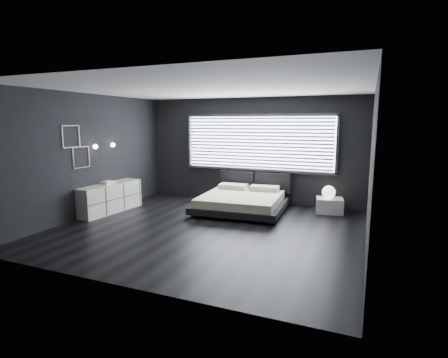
% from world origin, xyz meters
% --- Properties ---
extents(room, '(6.04, 6.00, 2.80)m').
position_xyz_m(room, '(0.00, 0.00, 1.40)').
color(room, black).
rests_on(room, ground).
extents(window, '(4.14, 0.09, 1.52)m').
position_xyz_m(window, '(0.20, 2.70, 1.61)').
color(window, white).
rests_on(window, ground).
extents(headboard, '(1.96, 0.16, 0.52)m').
position_xyz_m(headboard, '(0.16, 2.64, 0.57)').
color(headboard, black).
rests_on(headboard, ground).
extents(sconce_near, '(0.18, 0.11, 0.11)m').
position_xyz_m(sconce_near, '(-2.88, 0.05, 1.60)').
color(sconce_near, silver).
rests_on(sconce_near, ground).
extents(sconce_far, '(0.18, 0.11, 0.11)m').
position_xyz_m(sconce_far, '(-2.88, 0.65, 1.60)').
color(sconce_far, silver).
rests_on(sconce_far, ground).
extents(wall_art_upper, '(0.01, 0.48, 0.48)m').
position_xyz_m(wall_art_upper, '(-2.98, -0.55, 1.85)').
color(wall_art_upper, '#47474C').
rests_on(wall_art_upper, ground).
extents(wall_art_lower, '(0.01, 0.48, 0.48)m').
position_xyz_m(wall_art_lower, '(-2.98, -0.30, 1.38)').
color(wall_art_lower, '#47474C').
rests_on(wall_art_lower, ground).
extents(bed, '(2.18, 2.09, 0.53)m').
position_xyz_m(bed, '(0.15, 1.59, 0.25)').
color(bed, black).
rests_on(bed, ground).
extents(nightstand, '(0.68, 0.60, 0.36)m').
position_xyz_m(nightstand, '(2.16, 2.25, 0.18)').
color(nightstand, white).
rests_on(nightstand, ground).
extents(orb_lamp, '(0.31, 0.31, 0.31)m').
position_xyz_m(orb_lamp, '(2.13, 2.21, 0.51)').
color(orb_lamp, white).
rests_on(orb_lamp, nightstand).
extents(dresser, '(0.64, 1.77, 0.69)m').
position_xyz_m(dresser, '(-2.78, 0.31, 0.35)').
color(dresser, white).
rests_on(dresser, ground).
extents(book_stack, '(0.27, 0.33, 0.06)m').
position_xyz_m(book_stack, '(-2.79, 0.29, 0.72)').
color(book_stack, silver).
rests_on(book_stack, dresser).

